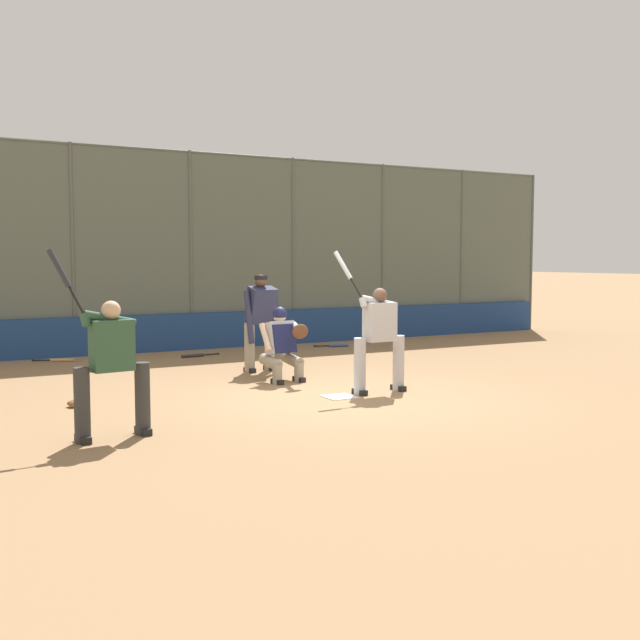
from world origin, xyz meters
TOP-DOWN VIEW (x-y plane):
  - ground_plane at (0.00, 0.00)m, footprint 160.00×160.00m
  - home_plate_marker at (0.00, 0.00)m, footprint 0.43×0.43m
  - backstop_fence at (0.00, -6.65)m, footprint 20.31×0.08m
  - padding_wall at (0.00, -6.55)m, footprint 19.83×0.18m
  - bleachers_beyond at (2.21, -9.15)m, footprint 14.16×2.50m
  - batter_at_plate at (-0.71, -0.05)m, footprint 1.03×0.59m
  - catcher_behind_plate at (0.13, -1.66)m, footprint 0.68×0.79m
  - umpire_home at (0.01, -2.82)m, footprint 0.70×0.47m
  - batter_on_deck at (3.50, 0.98)m, footprint 1.05×0.58m
  - spare_bat_by_padding at (0.39, -5.28)m, footprint 0.85×0.14m
  - spare_bat_third_base_side at (-3.01, -5.44)m, footprint 0.78×0.29m
  - spare_bat_first_base_side at (2.98, -5.88)m, footprint 0.76×0.36m
  - fielding_glove_on_dirt at (3.51, -1.09)m, footprint 0.28×0.21m

SIDE VIEW (x-z plane):
  - ground_plane at x=0.00m, z-range 0.00..0.00m
  - home_plate_marker at x=0.00m, z-range 0.00..0.01m
  - spare_bat_by_padding at x=0.39m, z-range 0.00..0.07m
  - spare_bat_third_base_side at x=-3.01m, z-range 0.00..0.07m
  - spare_bat_first_base_side at x=2.98m, z-range 0.00..0.07m
  - fielding_glove_on_dirt at x=3.51m, z-range 0.00..0.10m
  - padding_wall at x=0.00m, z-range 0.00..0.81m
  - bleachers_beyond at x=2.21m, z-range -0.26..1.22m
  - catcher_behind_plate at x=0.13m, z-range 0.02..1.25m
  - batter_on_deck at x=3.50m, z-range -0.22..1.91m
  - batter_at_plate at x=-0.71m, z-range -0.21..1.93m
  - umpire_home at x=0.01m, z-range 0.07..1.80m
  - backstop_fence at x=0.00m, z-range 0.09..4.47m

